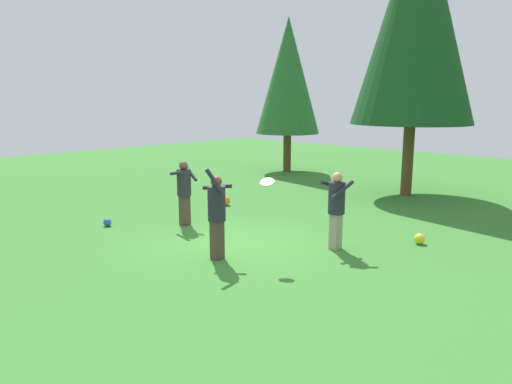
{
  "coord_description": "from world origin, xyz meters",
  "views": [
    {
      "loc": [
        7.09,
        -6.71,
        3.04
      ],
      "look_at": [
        0.02,
        0.61,
        1.05
      ],
      "focal_mm": 33.49,
      "sensor_mm": 36.0,
      "label": 1
    }
  ],
  "objects_px": {
    "person_catcher": "(336,204)",
    "ball_blue": "(107,222)",
    "person_bystander": "(184,188)",
    "tree_far_left": "(288,77)",
    "frisbee": "(267,182)",
    "ball_orange": "(225,201)",
    "person_thrower": "(217,210)",
    "ball_yellow": "(420,239)",
    "tree_center": "(417,14)"
  },
  "relations": [
    {
      "from": "ball_orange",
      "to": "ball_yellow",
      "type": "height_order",
      "value": "ball_orange"
    },
    {
      "from": "person_catcher",
      "to": "tree_center",
      "type": "xyz_separation_m",
      "value": [
        -1.6,
        6.26,
        4.6
      ]
    },
    {
      "from": "person_thrower",
      "to": "person_bystander",
      "type": "relative_size",
      "value": 1.14
    },
    {
      "from": "person_catcher",
      "to": "frisbee",
      "type": "bearing_deg",
      "value": -0.0
    },
    {
      "from": "person_thrower",
      "to": "person_bystander",
      "type": "bearing_deg",
      "value": 112.38
    },
    {
      "from": "person_bystander",
      "to": "ball_yellow",
      "type": "relative_size",
      "value": 6.97
    },
    {
      "from": "frisbee",
      "to": "ball_yellow",
      "type": "bearing_deg",
      "value": 60.53
    },
    {
      "from": "person_thrower",
      "to": "person_catcher",
      "type": "relative_size",
      "value": 1.13
    },
    {
      "from": "person_thrower",
      "to": "tree_far_left",
      "type": "xyz_separation_m",
      "value": [
        -6.39,
        9.61,
        2.97
      ]
    },
    {
      "from": "ball_blue",
      "to": "tree_center",
      "type": "distance_m",
      "value": 10.75
    },
    {
      "from": "ball_blue",
      "to": "tree_far_left",
      "type": "height_order",
      "value": "tree_far_left"
    },
    {
      "from": "ball_orange",
      "to": "tree_far_left",
      "type": "relative_size",
      "value": 0.04
    },
    {
      "from": "person_thrower",
      "to": "person_bystander",
      "type": "xyz_separation_m",
      "value": [
        -2.47,
        1.13,
        -0.04
      ]
    },
    {
      "from": "ball_yellow",
      "to": "tree_center",
      "type": "xyz_separation_m",
      "value": [
        -2.71,
        4.74,
        5.43
      ]
    },
    {
      "from": "person_thrower",
      "to": "ball_blue",
      "type": "height_order",
      "value": "person_thrower"
    },
    {
      "from": "person_thrower",
      "to": "person_catcher",
      "type": "height_order",
      "value": "person_thrower"
    },
    {
      "from": "person_catcher",
      "to": "ball_orange",
      "type": "xyz_separation_m",
      "value": [
        -4.66,
        1.19,
        -0.81
      ]
    },
    {
      "from": "person_bystander",
      "to": "person_thrower",
      "type": "bearing_deg",
      "value": -16.05
    },
    {
      "from": "person_thrower",
      "to": "tree_far_left",
      "type": "height_order",
      "value": "tree_far_left"
    },
    {
      "from": "person_bystander",
      "to": "tree_far_left",
      "type": "height_order",
      "value": "tree_far_left"
    },
    {
      "from": "person_thrower",
      "to": "ball_yellow",
      "type": "xyz_separation_m",
      "value": [
        2.38,
        3.63,
        -0.86
      ]
    },
    {
      "from": "person_catcher",
      "to": "ball_blue",
      "type": "distance_m",
      "value": 5.6
    },
    {
      "from": "person_thrower",
      "to": "ball_blue",
      "type": "relative_size",
      "value": 9.3
    },
    {
      "from": "person_bystander",
      "to": "frisbee",
      "type": "height_order",
      "value": "person_bystander"
    },
    {
      "from": "ball_yellow",
      "to": "tree_far_left",
      "type": "xyz_separation_m",
      "value": [
        -8.77,
        5.98,
        3.83
      ]
    },
    {
      "from": "frisbee",
      "to": "person_catcher",
      "type": "bearing_deg",
      "value": 68.54
    },
    {
      "from": "ball_blue",
      "to": "tree_far_left",
      "type": "xyz_separation_m",
      "value": [
        -2.65,
        9.86,
        3.85
      ]
    },
    {
      "from": "ball_yellow",
      "to": "person_thrower",
      "type": "bearing_deg",
      "value": -123.26
    },
    {
      "from": "frisbee",
      "to": "ball_orange",
      "type": "relative_size",
      "value": 1.26
    },
    {
      "from": "ball_yellow",
      "to": "person_catcher",
      "type": "bearing_deg",
      "value": -126.15
    },
    {
      "from": "person_catcher",
      "to": "frisbee",
      "type": "xyz_separation_m",
      "value": [
        -0.57,
        -1.46,
        0.57
      ]
    },
    {
      "from": "tree_center",
      "to": "ball_blue",
      "type": "bearing_deg",
      "value": -111.54
    },
    {
      "from": "frisbee",
      "to": "ball_blue",
      "type": "xyz_separation_m",
      "value": [
        -4.44,
        -0.91,
        -1.41
      ]
    },
    {
      "from": "ball_orange",
      "to": "tree_far_left",
      "type": "distance_m",
      "value": 7.95
    },
    {
      "from": "ball_yellow",
      "to": "tree_far_left",
      "type": "distance_m",
      "value": 11.29
    },
    {
      "from": "ball_orange",
      "to": "tree_center",
      "type": "height_order",
      "value": "tree_center"
    },
    {
      "from": "ball_yellow",
      "to": "tree_center",
      "type": "bearing_deg",
      "value": 119.77
    },
    {
      "from": "frisbee",
      "to": "tree_far_left",
      "type": "bearing_deg",
      "value": 128.37
    },
    {
      "from": "ball_yellow",
      "to": "tree_center",
      "type": "height_order",
      "value": "tree_center"
    },
    {
      "from": "person_catcher",
      "to": "ball_blue",
      "type": "height_order",
      "value": "person_catcher"
    },
    {
      "from": "person_thrower",
      "to": "person_catcher",
      "type": "bearing_deg",
      "value": 15.86
    },
    {
      "from": "ball_orange",
      "to": "tree_far_left",
      "type": "xyz_separation_m",
      "value": [
        -3.01,
        6.3,
        3.81
      ]
    },
    {
      "from": "person_bystander",
      "to": "ball_orange",
      "type": "height_order",
      "value": "person_bystander"
    },
    {
      "from": "person_catcher",
      "to": "person_bystander",
      "type": "bearing_deg",
      "value": -53.77
    },
    {
      "from": "person_catcher",
      "to": "person_bystander",
      "type": "distance_m",
      "value": 3.87
    },
    {
      "from": "ball_yellow",
      "to": "tree_center",
      "type": "relative_size",
      "value": 0.03
    },
    {
      "from": "ball_orange",
      "to": "tree_center",
      "type": "bearing_deg",
      "value": 58.93
    },
    {
      "from": "person_thrower",
      "to": "ball_blue",
      "type": "distance_m",
      "value": 3.85
    },
    {
      "from": "ball_orange",
      "to": "tree_center",
      "type": "xyz_separation_m",
      "value": [
        3.05,
        5.06,
        5.41
      ]
    },
    {
      "from": "person_thrower",
      "to": "ball_yellow",
      "type": "distance_m",
      "value": 4.42
    }
  ]
}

